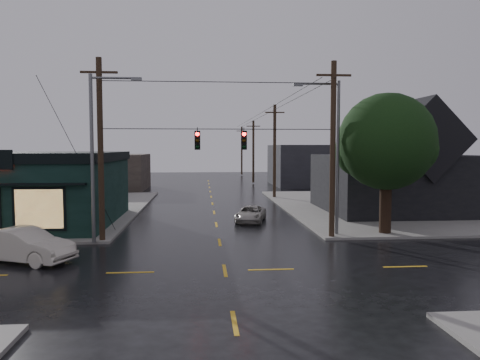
{
  "coord_description": "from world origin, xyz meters",
  "views": [
    {
      "loc": [
        -0.95,
        -19.71,
        5.28
      ],
      "look_at": [
        1.15,
        6.07,
        3.47
      ],
      "focal_mm": 35.0,
      "sensor_mm": 36.0,
      "label": 1
    }
  ],
  "objects": [
    {
      "name": "sedan_cream",
      "position": [
        -9.14,
        2.19,
        0.79
      ],
      "size": [
        5.09,
        3.43,
        1.59
      ],
      "primitive_type": "imported",
      "rotation": [
        0.0,
        0.0,
        1.17
      ],
      "color": "beige",
      "rests_on": "ground"
    },
    {
      "name": "utility_pole_far_a",
      "position": [
        6.5,
        28.0,
        0.0
      ],
      "size": [
        2.0,
        0.32,
        9.65
      ],
      "primitive_type": null,
      "color": "black",
      "rests_on": "ground"
    },
    {
      "name": "ne_building",
      "position": [
        15.0,
        17.0,
        4.47
      ],
      "size": [
        12.6,
        11.6,
        8.75
      ],
      "color": "black",
      "rests_on": "ground"
    },
    {
      "name": "utility_pole_far_c",
      "position": [
        6.5,
        68.0,
        0.0
      ],
      "size": [
        2.0,
        0.32,
        9.15
      ],
      "primitive_type": null,
      "color": "black",
      "rests_on": "ground"
    },
    {
      "name": "bg_building_east",
      "position": [
        16.0,
        45.0,
        2.8
      ],
      "size": [
        14.0,
        12.0,
        5.6
      ],
      "primitive_type": "cube",
      "color": "#232327",
      "rests_on": "ground"
    },
    {
      "name": "suv_silver",
      "position": [
        2.47,
        13.04,
        0.56
      ],
      "size": [
        2.78,
        4.34,
        1.12
      ],
      "primitive_type": "imported",
      "rotation": [
        0.0,
        0.0,
        -0.25
      ],
      "color": "#A9A49C",
      "rests_on": "ground"
    },
    {
      "name": "span_signal_assembly",
      "position": [
        0.1,
        6.5,
        5.7
      ],
      "size": [
        13.0,
        0.48,
        1.23
      ],
      "color": "black",
      "rests_on": "ground"
    },
    {
      "name": "bg_building_west",
      "position": [
        -14.0,
        40.0,
        2.2
      ],
      "size": [
        12.0,
        10.0,
        4.4
      ],
      "primitive_type": "cube",
      "color": "#312623",
      "rests_on": "ground"
    },
    {
      "name": "utility_pole_ne",
      "position": [
        6.5,
        6.5,
        0.0
      ],
      "size": [
        2.0,
        0.32,
        10.15
      ],
      "primitive_type": null,
      "color": "black",
      "rests_on": "ground"
    },
    {
      "name": "streetlight_nw",
      "position": [
        -6.8,
        5.8,
        0.0
      ],
      "size": [
        5.4,
        0.3,
        9.15
      ],
      "primitive_type": null,
      "color": "#5D5F61",
      "rests_on": "ground"
    },
    {
      "name": "utility_pole_nw",
      "position": [
        -6.5,
        6.5,
        0.0
      ],
      "size": [
        2.0,
        0.32,
        10.15
      ],
      "primitive_type": null,
      "color": "black",
      "rests_on": "ground"
    },
    {
      "name": "utility_pole_far_b",
      "position": [
        6.5,
        48.0,
        0.0
      ],
      "size": [
        2.0,
        0.32,
        9.15
      ],
      "primitive_type": null,
      "color": "black",
      "rests_on": "ground"
    },
    {
      "name": "streetlight_ne",
      "position": [
        7.0,
        7.2,
        0.0
      ],
      "size": [
        5.4,
        0.3,
        9.15
      ],
      "primitive_type": null,
      "color": "#5D5F61",
      "rests_on": "ground"
    },
    {
      "name": "ground_plane",
      "position": [
        0.0,
        0.0,
        0.0
      ],
      "size": [
        160.0,
        160.0,
        0.0
      ],
      "primitive_type": "plane",
      "color": "black"
    },
    {
      "name": "corner_tree",
      "position": [
        10.03,
        7.38,
        5.59
      ],
      "size": [
        5.78,
        5.78,
        8.36
      ],
      "color": "black",
      "rests_on": "ground"
    },
    {
      "name": "sidewalk_ne",
      "position": [
        20.0,
        20.0,
        0.07
      ],
      "size": [
        28.0,
        28.0,
        0.15
      ],
      "primitive_type": "cube",
      "color": "gray",
      "rests_on": "ground"
    }
  ]
}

